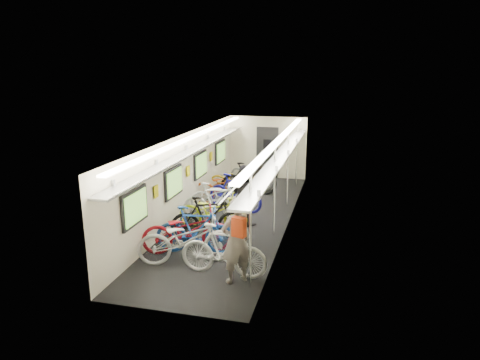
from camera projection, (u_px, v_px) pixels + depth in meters
The scene contains 17 objects.
train_car_shell at pixel (230, 157), 12.60m from camera, with size 10.00×10.00×10.00m.
bicycle_0 at pixel (187, 239), 9.33m from camera, with size 0.75×2.16×1.14m, color #B0AFB4.
bicycle_1 at pixel (196, 230), 9.82m from camera, with size 0.54×1.90×1.14m, color #1A489E.
bicycle_2 at pixel (187, 230), 9.87m from camera, with size 0.72×2.08×1.09m, color maroon.
bicycle_3 at pixel (209, 218), 10.61m from camera, with size 0.54×1.90×1.14m, color black.
bicycle_4 at pixel (213, 212), 11.33m from camera, with size 0.66×1.89×0.99m, color #B5C412.
bicycle_5 at pixel (215, 202), 11.98m from camera, with size 0.52×1.85×1.11m, color white.
bicycle_6 at pixel (223, 195), 12.73m from camera, with size 0.68×1.95×1.03m, color silver.
bicycle_7 at pixel (235, 192), 12.86m from camera, with size 0.52×1.86×1.12m, color #1A1892.
bicycle_8 at pixel (226, 186), 13.58m from camera, with size 0.73×2.09×1.10m, color #9C3B11.
bicycle_9 at pixel (249, 179), 14.40m from camera, with size 0.54×1.90×1.14m, color black.
bicycle_10 at pixel (235, 179), 14.68m from camera, with size 0.64×1.83×0.96m, color #C39A12.
bicycle_11 at pixel (223, 250), 8.76m from camera, with size 0.52×1.85×1.11m, color white.
bicycle_12 at pixel (252, 174), 15.29m from camera, with size 0.68×1.95×1.02m, color slate.
passenger_near at pixel (236, 241), 8.42m from camera, with size 0.64×0.42×1.77m, color slate.
passenger_mid at pixel (245, 195), 11.68m from camera, with size 0.81×0.63×1.66m, color black.
backpack at pixel (239, 227), 8.03m from camera, with size 0.26×0.14×0.38m, color #B43112.
Camera 1 is at (2.87, -11.23, 4.16)m, focal length 32.00 mm.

